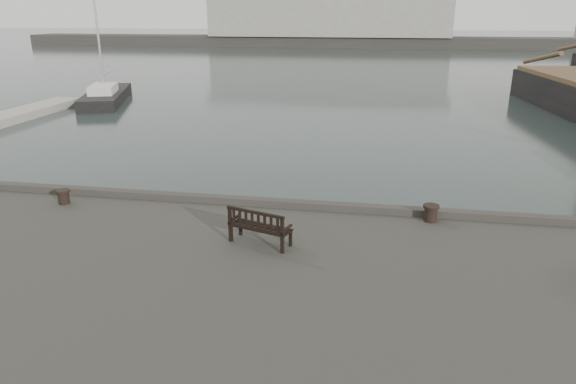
# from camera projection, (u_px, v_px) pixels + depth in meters

# --- Properties ---
(ground) EXTENTS (400.00, 400.00, 0.00)m
(ground) POSITION_uv_depth(u_px,v_px,m) (275.00, 256.00, 14.30)
(ground) COLOR black
(ground) RESTS_ON ground
(breakwater) EXTENTS (140.00, 9.50, 12.20)m
(breakwater) POSITION_uv_depth(u_px,v_px,m) (346.00, 24.00, 99.10)
(breakwater) COLOR #383530
(breakwater) RESTS_ON ground
(bench) EXTENTS (1.50, 0.89, 0.82)m
(bench) POSITION_uv_depth(u_px,v_px,m) (260.00, 233.00, 11.32)
(bench) COLOR black
(bench) RESTS_ON quay
(bollard_left) EXTENTS (0.43, 0.43, 0.38)m
(bollard_left) POSITION_uv_depth(u_px,v_px,m) (64.00, 197.00, 13.75)
(bollard_left) COLOR black
(bollard_left) RESTS_ON quay
(bollard_right) EXTENTS (0.41, 0.41, 0.42)m
(bollard_right) POSITION_uv_depth(u_px,v_px,m) (431.00, 213.00, 12.59)
(bollard_right) COLOR black
(bollard_right) RESTS_ON quay
(yacht_d) EXTENTS (5.58, 9.85, 12.01)m
(yacht_d) POSITION_uv_depth(u_px,v_px,m) (107.00, 99.00, 38.90)
(yacht_d) COLOR black
(yacht_d) RESTS_ON ground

